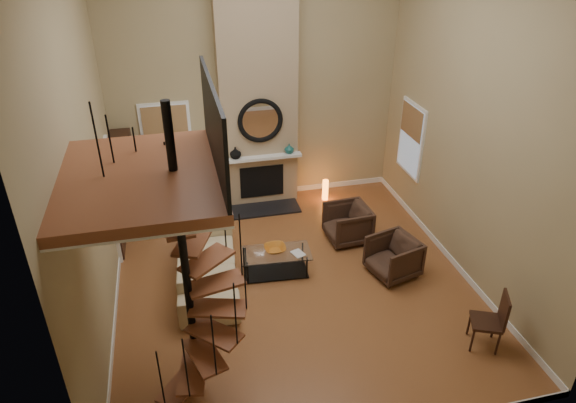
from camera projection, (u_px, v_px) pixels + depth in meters
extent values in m
cube|color=#AA6736|center=(293.00, 282.00, 9.06)|extent=(6.00, 6.50, 0.01)
cube|color=tan|center=(256.00, 77.00, 10.46)|extent=(6.00, 0.02, 5.50)
cube|color=tan|center=(376.00, 261.00, 4.95)|extent=(6.00, 0.02, 5.50)
cube|color=tan|center=(83.00, 155.00, 7.10)|extent=(0.02, 6.50, 5.50)
cube|color=tan|center=(474.00, 120.00, 8.31)|extent=(0.02, 6.50, 5.50)
cube|color=white|center=(259.00, 193.00, 11.77)|extent=(6.00, 0.02, 0.12)
cube|color=white|center=(116.00, 305.00, 8.43)|extent=(0.02, 6.50, 0.12)
cube|color=white|center=(448.00, 256.00, 9.63)|extent=(0.02, 6.50, 0.12)
cube|color=tan|center=(257.00, 79.00, 10.30)|extent=(1.60, 0.38, 5.50)
cube|color=black|center=(265.00, 209.00, 11.22)|extent=(1.50, 0.60, 0.04)
cube|color=black|center=(262.00, 181.00, 11.21)|extent=(0.95, 0.02, 0.72)
cube|color=white|center=(262.00, 158.00, 10.85)|extent=(1.70, 0.18, 0.06)
torus|color=black|center=(260.00, 121.00, 10.50)|extent=(0.94, 0.10, 0.94)
cylinder|color=white|center=(260.00, 121.00, 10.51)|extent=(0.80, 0.01, 0.80)
imported|color=black|center=(235.00, 153.00, 10.69)|extent=(0.24, 0.24, 0.25)
imported|color=#185655|center=(289.00, 149.00, 10.93)|extent=(0.20, 0.20, 0.21)
cube|color=white|center=(167.00, 138.00, 10.62)|extent=(1.02, 0.04, 1.52)
cube|color=#8C9EB2|center=(167.00, 138.00, 10.60)|extent=(0.90, 0.01, 1.40)
cube|color=#A47949|center=(166.00, 129.00, 10.49)|extent=(0.90, 0.01, 0.98)
cube|color=white|center=(411.00, 139.00, 10.56)|extent=(0.04, 1.02, 1.52)
cube|color=#8C9EB2|center=(410.00, 139.00, 10.56)|extent=(0.01, 0.90, 1.40)
cube|color=#A47949|center=(412.00, 122.00, 10.37)|extent=(0.01, 0.90, 0.63)
cube|color=white|center=(113.00, 200.00, 9.47)|extent=(0.06, 1.05, 2.16)
cube|color=#321A10|center=(116.00, 201.00, 9.49)|extent=(0.05, 0.90, 2.05)
cube|color=#8C9EB2|center=(114.00, 180.00, 9.28)|extent=(0.01, 0.60, 0.90)
cube|color=brown|center=(141.00, 178.00, 5.54)|extent=(1.70, 2.20, 0.12)
cube|color=white|center=(142.00, 184.00, 5.57)|extent=(1.70, 2.20, 0.03)
cube|color=black|center=(214.00, 125.00, 5.44)|extent=(0.04, 2.20, 0.94)
cylinder|color=black|center=(185.00, 262.00, 6.18)|extent=(0.10, 0.10, 4.02)
cube|color=brown|center=(182.00, 385.00, 6.76)|extent=(0.71, 0.78, 0.04)
cylinder|color=black|center=(161.00, 380.00, 6.24)|extent=(0.02, 0.02, 0.94)
cube|color=brown|center=(193.00, 373.00, 6.60)|extent=(0.46, 0.77, 0.04)
cylinder|color=black|center=(186.00, 369.00, 6.06)|extent=(0.02, 0.02, 0.94)
cube|color=brown|center=(205.00, 355.00, 6.52)|extent=(0.55, 0.79, 0.04)
cylinder|color=black|center=(214.00, 346.00, 6.02)|extent=(0.02, 0.02, 0.94)
cube|color=brown|center=(214.00, 333.00, 6.50)|extent=(0.75, 0.74, 0.04)
cylinder|color=black|center=(235.00, 315.00, 6.11)|extent=(0.02, 0.02, 0.94)
cube|color=brown|center=(218.00, 308.00, 6.52)|extent=(0.79, 0.53, 0.04)
cylinder|color=black|center=(245.00, 280.00, 6.27)|extent=(0.02, 0.02, 0.94)
cube|color=brown|center=(216.00, 284.00, 6.54)|extent=(0.77, 0.48, 0.04)
cylinder|color=black|center=(241.00, 246.00, 6.44)|extent=(0.02, 0.02, 0.94)
cube|color=brown|center=(207.00, 261.00, 6.53)|extent=(0.77, 0.72, 0.04)
cylinder|color=black|center=(224.00, 217.00, 6.55)|extent=(0.02, 0.02, 0.94)
cube|color=brown|center=(193.00, 241.00, 6.46)|extent=(0.58, 0.79, 0.04)
cylinder|color=black|center=(199.00, 194.00, 6.54)|extent=(0.02, 0.02, 0.94)
cube|color=brown|center=(177.00, 224.00, 6.31)|extent=(0.41, 0.75, 0.04)
cylinder|color=black|center=(169.00, 177.00, 6.38)|extent=(0.02, 0.02, 0.94)
cube|color=brown|center=(161.00, 209.00, 6.10)|extent=(0.68, 0.79, 0.04)
cylinder|color=black|center=(138.00, 165.00, 6.08)|extent=(0.02, 0.02, 0.94)
cube|color=brown|center=(148.00, 196.00, 5.84)|extent=(0.80, 0.64, 0.04)
cylinder|color=black|center=(113.00, 155.00, 5.69)|extent=(0.02, 0.02, 0.94)
cube|color=brown|center=(141.00, 183.00, 5.56)|extent=(0.72, 0.34, 0.04)
cylinder|color=black|center=(98.00, 146.00, 5.26)|extent=(0.02, 0.02, 0.94)
cube|color=#321A10|center=(126.00, 179.00, 10.41)|extent=(0.40, 0.84, 1.88)
imported|color=#C8B48B|center=(207.00, 263.00, 8.88)|extent=(1.15, 2.51, 0.71)
imported|color=#3E281C|center=(351.00, 223.00, 10.09)|extent=(0.86, 0.84, 0.74)
imported|color=#3E281C|center=(397.00, 256.00, 9.12)|extent=(0.97, 0.95, 0.72)
cube|color=silver|center=(276.00, 253.00, 9.05)|extent=(1.27, 0.70, 0.02)
cube|color=black|center=(276.00, 272.00, 9.26)|extent=(1.16, 0.60, 0.02)
cylinder|color=black|center=(248.00, 273.00, 8.90)|extent=(0.03, 0.03, 0.45)
cylinder|color=black|center=(307.00, 268.00, 9.04)|extent=(0.03, 0.03, 0.45)
cylinder|color=black|center=(246.00, 259.00, 9.28)|extent=(0.03, 0.03, 0.45)
cylinder|color=black|center=(302.00, 253.00, 9.42)|extent=(0.03, 0.03, 0.45)
imported|color=#C27022|center=(275.00, 249.00, 9.07)|extent=(0.38, 0.38, 0.09)
imported|color=gray|center=(297.00, 254.00, 8.99)|extent=(0.26, 0.29, 0.02)
cylinder|color=black|center=(210.00, 228.00, 10.55)|extent=(0.36, 0.36, 0.03)
cylinder|color=black|center=(207.00, 195.00, 10.16)|extent=(0.04, 0.04, 1.55)
cylinder|color=#F2E5C6|center=(204.00, 160.00, 9.79)|extent=(0.40, 0.40, 0.32)
cylinder|color=orange|center=(325.00, 190.00, 11.51)|extent=(0.13, 0.13, 0.47)
cube|color=#321A10|center=(486.00, 322.00, 7.53)|extent=(0.55, 0.55, 0.05)
cube|color=#321A10|center=(504.00, 310.00, 7.37)|extent=(0.20, 0.38, 0.50)
cylinder|color=#321A10|center=(472.00, 341.00, 7.52)|extent=(0.05, 0.05, 0.40)
cylinder|color=#321A10|center=(498.00, 344.00, 7.46)|extent=(0.05, 0.05, 0.40)
cylinder|color=#321A10|center=(469.00, 324.00, 7.83)|extent=(0.05, 0.05, 0.40)
cylinder|color=#321A10|center=(494.00, 327.00, 7.77)|extent=(0.05, 0.05, 0.40)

